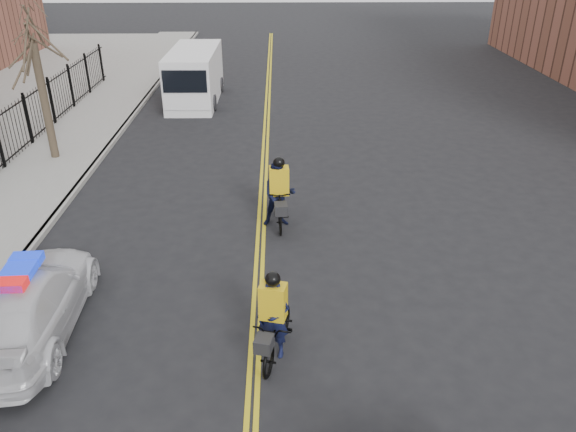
# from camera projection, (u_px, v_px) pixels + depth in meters

# --- Properties ---
(ground) EXTENTS (120.00, 120.00, 0.00)m
(ground) POSITION_uv_depth(u_px,v_px,m) (256.00, 334.00, 11.66)
(ground) COLOR black
(ground) RESTS_ON ground
(center_line_left) EXTENTS (0.10, 60.00, 0.01)m
(center_line_left) POSITION_uv_depth(u_px,v_px,m) (261.00, 180.00, 18.78)
(center_line_left) COLOR gold
(center_line_left) RESTS_ON ground
(center_line_right) EXTENTS (0.10, 60.00, 0.01)m
(center_line_right) POSITION_uv_depth(u_px,v_px,m) (266.00, 180.00, 18.78)
(center_line_right) COLOR gold
(center_line_right) RESTS_ON ground
(sidewalk) EXTENTS (3.00, 60.00, 0.15)m
(sidewalk) POSITION_uv_depth(u_px,v_px,m) (38.00, 180.00, 18.63)
(sidewalk) COLOR gray
(sidewalk) RESTS_ON ground
(curb) EXTENTS (0.20, 60.00, 0.15)m
(curb) POSITION_uv_depth(u_px,v_px,m) (83.00, 180.00, 18.65)
(curb) COLOR gray
(curb) RESTS_ON ground
(street_tree) EXTENTS (3.20, 3.20, 4.80)m
(street_tree) POSITION_uv_depth(u_px,v_px,m) (37.00, 62.00, 18.83)
(street_tree) COLOR #362B20
(street_tree) RESTS_ON sidewalk
(police_cruiser) EXTENTS (2.22, 4.94, 1.57)m
(police_cruiser) POSITION_uv_depth(u_px,v_px,m) (27.00, 304.00, 11.40)
(police_cruiser) COLOR silver
(police_cruiser) RESTS_ON ground
(cargo_van) EXTENTS (2.32, 5.87, 2.45)m
(cargo_van) POSITION_uv_depth(u_px,v_px,m) (194.00, 77.00, 26.87)
(cargo_van) COLOR white
(cargo_van) RESTS_ON ground
(cyclist_near) EXTENTS (1.14, 2.04, 1.89)m
(cyclist_near) POSITION_uv_depth(u_px,v_px,m) (273.00, 327.00, 10.82)
(cyclist_near) COLOR black
(cyclist_near) RESTS_ON ground
(cyclist_far) EXTENTS (0.95, 2.06, 2.05)m
(cyclist_far) POSITION_uv_depth(u_px,v_px,m) (279.00, 199.00, 15.62)
(cyclist_far) COLOR black
(cyclist_far) RESTS_ON ground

